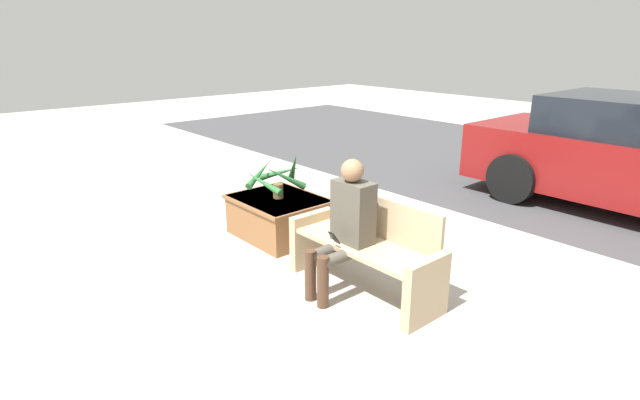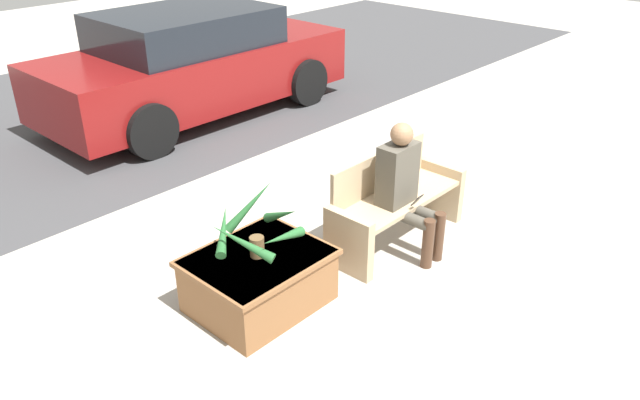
% 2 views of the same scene
% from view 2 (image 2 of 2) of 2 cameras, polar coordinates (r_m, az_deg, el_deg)
% --- Properties ---
extents(ground_plane, '(30.00, 30.00, 0.00)m').
position_cam_2_polar(ground_plane, '(5.84, 11.38, -5.59)').
color(ground_plane, '#ADA89E').
extents(road_surface, '(20.00, 6.00, 0.01)m').
position_cam_2_polar(road_surface, '(10.03, -19.49, 7.73)').
color(road_surface, '#424244').
rests_on(road_surface, ground_plane).
extents(bench, '(1.54, 0.51, 0.86)m').
position_cam_2_polar(bench, '(5.93, 6.79, -0.11)').
color(bench, tan).
rests_on(bench, ground_plane).
extents(person_seated, '(0.38, 0.60, 1.24)m').
position_cam_2_polar(person_seated, '(5.64, 7.79, 1.43)').
color(person_seated, '#4C473D').
rests_on(person_seated, ground_plane).
extents(planter_box, '(1.06, 0.87, 0.47)m').
position_cam_2_polar(planter_box, '(5.09, -5.62, -7.14)').
color(planter_box, brown).
rests_on(planter_box, ground_plane).
extents(potted_plant, '(0.71, 0.75, 0.57)m').
position_cam_2_polar(potted_plant, '(4.83, -5.86, -2.58)').
color(potted_plant, brown).
rests_on(potted_plant, planter_box).
extents(parked_car, '(4.48, 1.98, 1.51)m').
position_cam_2_polar(parked_car, '(9.29, -11.48, 12.12)').
color(parked_car, maroon).
rests_on(parked_car, ground_plane).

